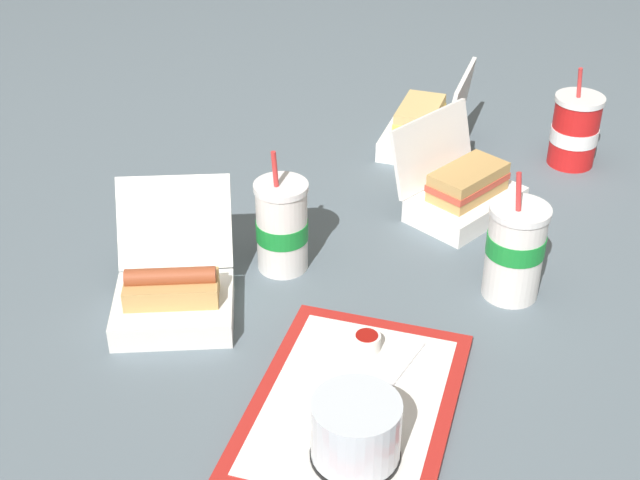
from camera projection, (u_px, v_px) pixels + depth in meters
ground_plane at (337, 274)px, 1.44m from camera, size 3.20×3.20×0.00m
food_tray at (353, 406)px, 1.17m from camera, size 0.38×0.28×0.01m
cake_container at (356, 432)px, 1.07m from camera, size 0.11×0.11×0.09m
ketchup_cup at (367, 341)px, 1.25m from camera, size 0.04×0.04×0.02m
napkin_stack at (319, 403)px, 1.16m from camera, size 0.12×0.12×0.00m
plastic_fork at (404, 365)px, 1.23m from camera, size 0.11×0.04×0.00m
clamshell_hotdog_front at (173, 292)px, 1.33m from camera, size 0.27×0.24×0.17m
clamshell_sandwich_left at (423, 127)px, 1.80m from camera, size 0.20×0.17×0.17m
clamshell_sandwich_back at (463, 191)px, 1.58m from camera, size 0.26×0.25×0.16m
soda_cup_corner at (281, 227)px, 1.41m from camera, size 0.09×0.09×0.21m
soda_cup_right at (575, 131)px, 1.72m from camera, size 0.09×0.09×0.20m
soda_cup_left at (515, 250)px, 1.35m from camera, size 0.09×0.09×0.22m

